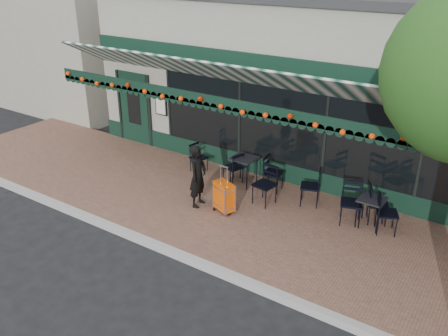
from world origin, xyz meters
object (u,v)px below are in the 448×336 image
Objects in this scene: cafe_table_a at (372,201)px; chair_solo at (199,158)px; cafe_table_b at (244,160)px; chair_b_front at (265,185)px; chair_a_front at (351,204)px; chair_b_right at (273,173)px; chair_a_extra at (387,214)px; chair_b_left at (233,167)px; chair_a_right at (378,204)px; woman at (198,176)px; suitcase at (224,197)px; chair_a_left at (310,187)px.

chair_solo reaches higher than cafe_table_a.
cafe_table_b is 0.76× the size of chair_b_front.
chair_a_front is 1.05× the size of chair_b_right.
chair_a_extra is 1.12× the size of chair_solo.
chair_b_left reaches higher than cafe_table_a.
chair_solo is at bearing 67.09° from chair_a_right.
woman is at bearing -134.35° from chair_solo.
woman is at bearing -179.27° from chair_a_front.
chair_solo is (-1.79, 1.46, 0.02)m from suitcase.
woman is 1.59m from cafe_table_b.
chair_b_front is (-2.48, -0.61, 0.04)m from chair_a_right.
chair_b_left is (-0.26, -0.10, -0.23)m from cafe_table_b.
suitcase reaches higher than chair_a_right.
chair_b_right is (-2.17, 0.47, -0.02)m from chair_a_front.
chair_a_extra is at bearing -105.27° from chair_b_right.
chair_a_left is (1.48, 1.41, 0.08)m from suitcase.
suitcase is 1.53m from chair_b_left.
chair_a_left is at bearing 40.16° from chair_b_front.
cafe_table_a is 1.52m from chair_a_left.
chair_b_left is at bearing -109.44° from chair_a_left.
chair_a_left is 0.95× the size of chair_b_front.
chair_a_extra is 2.79m from chair_b_front.
chair_a_front is at bearing -163.79° from cafe_table_a.
suitcase is 3.23m from cafe_table_a.
chair_b_left is (-3.62, 0.16, -0.17)m from cafe_table_a.
chair_b_left is (-3.70, -0.09, -0.01)m from chair_a_right.
chair_a_right is at bearing 22.60° from chair_b_front.
chair_a_front is 2.03m from chair_b_front.
suitcase is 1.27× the size of chair_a_extra.
chair_a_right is 0.99× the size of chair_a_extra.
chair_a_right is 4.85m from chair_solo.
chair_a_extra is at bearing 15.05° from chair_b_front.
chair_a_front is (3.26, 1.18, -0.27)m from woman.
woman reaches higher than chair_a_extra.
chair_a_left is 1.08m from chair_b_right.
suitcase is 1.63m from chair_b_right.
chair_b_front is (1.21, -0.53, 0.05)m from chair_b_left.
chair_a_extra is (0.36, -0.06, -0.15)m from cafe_table_a.
chair_solo is at bearing 174.49° from chair_b_front.
chair_b_right is 0.73m from chair_b_front.
chair_a_right reaches higher than cafe_table_a.
chair_a_right is (1.58, 0.06, -0.01)m from chair_a_left.
chair_solo is (-1.40, -0.03, -0.26)m from cafe_table_b.
woman is 4.22m from chair_a_extra.
suitcase is at bearing -66.57° from chair_a_left.
cafe_table_a is 4.78m from chair_solo.
chair_a_extra is (0.28, -0.31, 0.01)m from chair_a_right.
suitcase is at bearing -119.56° from chair_solo.
chair_b_front reaches higher than chair_b_right.
chair_a_front is 4.39m from chair_solo.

